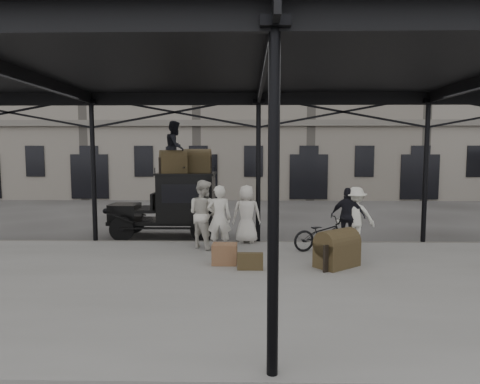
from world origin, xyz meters
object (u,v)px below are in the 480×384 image
at_px(porter_left, 219,218).
at_px(bicycle, 323,234).
at_px(porter_official, 348,216).
at_px(taxi, 177,202).
at_px(steamer_trunk_roof_near, 173,164).
at_px(steamer_trunk_platform, 337,251).

height_order(porter_left, bicycle, porter_left).
bearing_deg(porter_left, bicycle, -177.39).
bearing_deg(bicycle, porter_official, -70.64).
relative_size(porter_left, porter_official, 1.09).
bearing_deg(porter_left, porter_official, -168.02).
xyz_separation_m(taxi, steamer_trunk_roof_near, (-0.08, -0.25, 1.29)).
distance_m(porter_official, bicycle, 1.14).
bearing_deg(steamer_trunk_platform, porter_left, 113.90).
xyz_separation_m(porter_official, steamer_trunk_roof_near, (-5.36, 1.48, 1.50)).
bearing_deg(steamer_trunk_roof_near, bicycle, -44.64).
distance_m(bicycle, steamer_trunk_roof_near, 5.35).
height_order(bicycle, steamer_trunk_platform, bicycle).
bearing_deg(porter_official, porter_left, 34.34).
bearing_deg(taxi, porter_official, -18.12).
distance_m(taxi, steamer_trunk_platform, 6.12).
bearing_deg(steamer_trunk_platform, taxi, 98.87).
relative_size(steamer_trunk_roof_near, steamer_trunk_platform, 0.83).
bearing_deg(bicycle, steamer_trunk_platform, 162.24).
height_order(porter_official, bicycle, porter_official).
height_order(taxi, steamer_trunk_roof_near, steamer_trunk_roof_near).
xyz_separation_m(porter_left, porter_official, (3.70, 0.87, -0.07)).
xyz_separation_m(porter_left, steamer_trunk_roof_near, (-1.66, 2.35, 1.43)).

